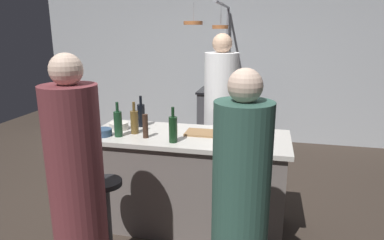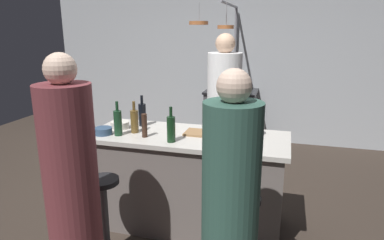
{
  "view_description": "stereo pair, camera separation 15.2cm",
  "coord_description": "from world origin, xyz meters",
  "px_view_note": "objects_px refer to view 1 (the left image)",
  "views": [
    {
      "loc": [
        0.68,
        -2.84,
        1.82
      ],
      "look_at": [
        0.0,
        0.15,
        1.0
      ],
      "focal_mm": 31.82,
      "sensor_mm": 36.0,
      "label": 1
    },
    {
      "loc": [
        0.83,
        -2.81,
        1.82
      ],
      "look_at": [
        0.0,
        0.15,
        1.0
      ],
      "focal_mm": 31.82,
      "sensor_mm": 36.0,
      "label": 2
    }
  ],
  "objects_px": {
    "guest_right": "(240,213)",
    "wine_bottle_red": "(173,129)",
    "mixing_bowl_ceramic": "(119,126)",
    "stove_range": "(224,117)",
    "wine_bottle_green": "(118,123)",
    "mixing_bowl_blue": "(103,132)",
    "wine_bottle_white": "(242,128)",
    "bar_stool_left": "(108,216)",
    "potted_plant": "(79,147)",
    "wine_glass_by_chef": "(219,131)",
    "wine_bottle_dark": "(141,115)",
    "mixing_bowl_steel": "(256,129)",
    "cutting_board": "(203,133)",
    "guest_left": "(78,192)",
    "pepper_mill": "(145,126)",
    "wine_bottle_amber": "(134,122)",
    "wine_glass_near_right_guest": "(236,134)",
    "chef": "(221,120)",
    "bar_stool_right": "(247,233)"
  },
  "relations": [
    {
      "from": "mixing_bowl_steel",
      "to": "mixing_bowl_blue",
      "type": "xyz_separation_m",
      "value": [
        -1.33,
        -0.39,
        -0.01
      ]
    },
    {
      "from": "mixing_bowl_steel",
      "to": "wine_bottle_green",
      "type": "bearing_deg",
      "value": -162.48
    },
    {
      "from": "potted_plant",
      "to": "wine_bottle_white",
      "type": "bearing_deg",
      "value": -25.53
    },
    {
      "from": "wine_bottle_red",
      "to": "mixing_bowl_steel",
      "type": "distance_m",
      "value": 0.8
    },
    {
      "from": "wine_bottle_dark",
      "to": "wine_bottle_red",
      "type": "bearing_deg",
      "value": -42.25
    },
    {
      "from": "chef",
      "to": "mixing_bowl_blue",
      "type": "height_order",
      "value": "chef"
    },
    {
      "from": "guest_left",
      "to": "wine_bottle_amber",
      "type": "distance_m",
      "value": 0.98
    },
    {
      "from": "guest_left",
      "to": "wine_glass_near_right_guest",
      "type": "distance_m",
      "value": 1.27
    },
    {
      "from": "guest_right",
      "to": "potted_plant",
      "type": "distance_m",
      "value": 3.1
    },
    {
      "from": "chef",
      "to": "wine_glass_near_right_guest",
      "type": "xyz_separation_m",
      "value": [
        0.27,
        -1.07,
        0.18
      ]
    },
    {
      "from": "stove_range",
      "to": "wine_bottle_white",
      "type": "xyz_separation_m",
      "value": [
        0.48,
        -2.49,
        0.56
      ]
    },
    {
      "from": "guest_left",
      "to": "wine_bottle_amber",
      "type": "height_order",
      "value": "guest_left"
    },
    {
      "from": "wine_bottle_green",
      "to": "mixing_bowl_blue",
      "type": "relative_size",
      "value": 1.95
    },
    {
      "from": "guest_right",
      "to": "guest_left",
      "type": "height_order",
      "value": "guest_left"
    },
    {
      "from": "pepper_mill",
      "to": "wine_bottle_amber",
      "type": "xyz_separation_m",
      "value": [
        -0.14,
        0.1,
        0.01
      ]
    },
    {
      "from": "guest_left",
      "to": "wine_bottle_green",
      "type": "xyz_separation_m",
      "value": [
        -0.08,
        0.84,
        0.24
      ]
    },
    {
      "from": "mixing_bowl_ceramic",
      "to": "stove_range",
      "type": "bearing_deg",
      "value": 74.13
    },
    {
      "from": "pepper_mill",
      "to": "wine_bottle_dark",
      "type": "relative_size",
      "value": 0.69
    },
    {
      "from": "wine_glass_near_right_guest",
      "to": "wine_bottle_dark",
      "type": "bearing_deg",
      "value": 158.23
    },
    {
      "from": "wine_glass_by_chef",
      "to": "bar_stool_left",
      "type": "bearing_deg",
      "value": -151.04
    },
    {
      "from": "mixing_bowl_steel",
      "to": "pepper_mill",
      "type": "bearing_deg",
      "value": -159.1
    },
    {
      "from": "potted_plant",
      "to": "wine_bottle_dark",
      "type": "relative_size",
      "value": 1.71
    },
    {
      "from": "wine_bottle_white",
      "to": "mixing_bowl_ceramic",
      "type": "height_order",
      "value": "wine_bottle_white"
    },
    {
      "from": "wine_bottle_dark",
      "to": "mixing_bowl_steel",
      "type": "relative_size",
      "value": 2.16
    },
    {
      "from": "wine_glass_by_chef",
      "to": "mixing_bowl_steel",
      "type": "bearing_deg",
      "value": 51.14
    },
    {
      "from": "bar_stool_left",
      "to": "mixing_bowl_blue",
      "type": "height_order",
      "value": "mixing_bowl_blue"
    },
    {
      "from": "pepper_mill",
      "to": "wine_bottle_dark",
      "type": "height_order",
      "value": "wine_bottle_dark"
    },
    {
      "from": "wine_bottle_dark",
      "to": "cutting_board",
      "type": "bearing_deg",
      "value": -9.91
    },
    {
      "from": "wine_bottle_dark",
      "to": "mixing_bowl_blue",
      "type": "bearing_deg",
      "value": -122.03
    },
    {
      "from": "mixing_bowl_ceramic",
      "to": "wine_bottle_red",
      "type": "bearing_deg",
      "value": -22.8
    },
    {
      "from": "potted_plant",
      "to": "cutting_board",
      "type": "height_order",
      "value": "cutting_board"
    },
    {
      "from": "guest_right",
      "to": "wine_bottle_dark",
      "type": "distance_m",
      "value": 1.6
    },
    {
      "from": "wine_bottle_green",
      "to": "wine_bottle_white",
      "type": "relative_size",
      "value": 1.07
    },
    {
      "from": "chef",
      "to": "guest_left",
      "type": "height_order",
      "value": "chef"
    },
    {
      "from": "potted_plant",
      "to": "wine_bottle_red",
      "type": "distance_m",
      "value": 2.21
    },
    {
      "from": "guest_left",
      "to": "mixing_bowl_ceramic",
      "type": "distance_m",
      "value": 1.08
    },
    {
      "from": "wine_bottle_green",
      "to": "mixing_bowl_ceramic",
      "type": "distance_m",
      "value": 0.25
    },
    {
      "from": "guest_right",
      "to": "mixing_bowl_ceramic",
      "type": "xyz_separation_m",
      "value": [
        -1.24,
        1.03,
        0.18
      ]
    },
    {
      "from": "wine_bottle_red",
      "to": "cutting_board",
      "type": "bearing_deg",
      "value": 54.38
    },
    {
      "from": "pepper_mill",
      "to": "bar_stool_right",
      "type": "bearing_deg",
      "value": -26.14
    },
    {
      "from": "mixing_bowl_ceramic",
      "to": "wine_bottle_amber",
      "type": "bearing_deg",
      "value": -25.07
    },
    {
      "from": "bar_stool_left",
      "to": "wine_glass_by_chef",
      "type": "xyz_separation_m",
      "value": [
        0.82,
        0.45,
        0.63
      ]
    },
    {
      "from": "wine_bottle_amber",
      "to": "mixing_bowl_ceramic",
      "type": "height_order",
      "value": "wine_bottle_amber"
    },
    {
      "from": "potted_plant",
      "to": "wine_bottle_dark",
      "type": "height_order",
      "value": "wine_bottle_dark"
    },
    {
      "from": "guest_right",
      "to": "wine_bottle_red",
      "type": "xyz_separation_m",
      "value": [
        -0.63,
        0.77,
        0.26
      ]
    },
    {
      "from": "wine_glass_by_chef",
      "to": "wine_bottle_white",
      "type": "bearing_deg",
      "value": 36.07
    },
    {
      "from": "wine_bottle_green",
      "to": "wine_bottle_white",
      "type": "height_order",
      "value": "wine_bottle_green"
    },
    {
      "from": "wine_bottle_white",
      "to": "mixing_bowl_ceramic",
      "type": "xyz_separation_m",
      "value": [
        -1.16,
        0.07,
        -0.08
      ]
    },
    {
      "from": "pepper_mill",
      "to": "mixing_bowl_blue",
      "type": "bearing_deg",
      "value": -175.73
    },
    {
      "from": "wine_bottle_white",
      "to": "wine_bottle_dark",
      "type": "bearing_deg",
      "value": 168.03
    }
  ]
}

